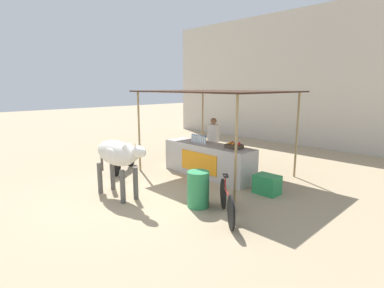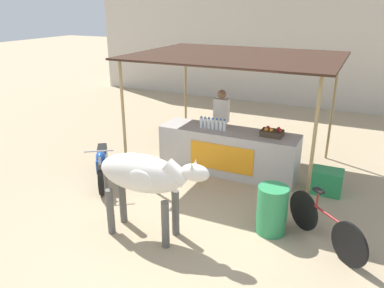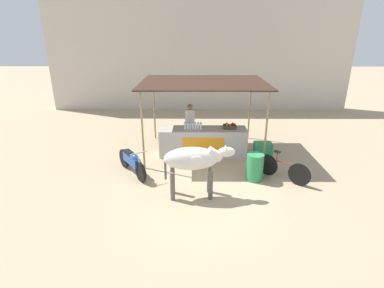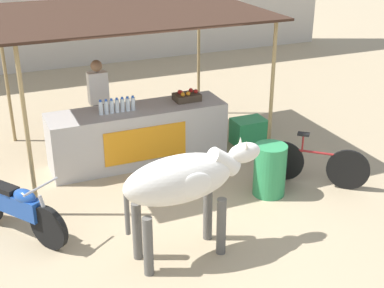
% 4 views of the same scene
% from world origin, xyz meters
% --- Properties ---
extents(ground_plane, '(60.00, 60.00, 0.00)m').
position_xyz_m(ground_plane, '(0.00, 0.00, 0.00)').
color(ground_plane, tan).
extents(building_wall_far, '(16.00, 0.50, 5.95)m').
position_xyz_m(building_wall_far, '(0.00, 8.83, 2.97)').
color(building_wall_far, beige).
rests_on(building_wall_far, ground).
extents(stall_counter, '(3.00, 0.82, 0.96)m').
position_xyz_m(stall_counter, '(0.00, 2.20, 0.48)').
color(stall_counter, '#B2ADA8').
rests_on(stall_counter, ground).
extents(stall_awning, '(4.20, 3.20, 2.52)m').
position_xyz_m(stall_awning, '(0.00, 2.50, 2.42)').
color(stall_awning, '#382319').
rests_on(stall_awning, ground).
extents(water_bottle_row, '(0.61, 0.07, 0.25)m').
position_xyz_m(water_bottle_row, '(-0.35, 2.15, 1.07)').
color(water_bottle_row, silver).
rests_on(water_bottle_row, stall_counter).
extents(fruit_crate, '(0.44, 0.32, 0.18)m').
position_xyz_m(fruit_crate, '(0.92, 2.25, 1.03)').
color(fruit_crate, '#3F3326').
rests_on(fruit_crate, stall_counter).
extents(vendor_behind_counter, '(0.34, 0.22, 1.65)m').
position_xyz_m(vendor_behind_counter, '(-0.46, 2.95, 0.85)').
color(vendor_behind_counter, '#383842').
rests_on(vendor_behind_counter, ground).
extents(cooler_box, '(0.60, 0.44, 0.48)m').
position_xyz_m(cooler_box, '(2.10, 2.10, 0.24)').
color(cooler_box, '#268C4C').
rests_on(cooler_box, ground).
extents(water_barrel, '(0.49, 0.49, 0.81)m').
position_xyz_m(water_barrel, '(1.46, 0.29, 0.40)').
color(water_barrel, '#2D8C51').
rests_on(water_barrel, ground).
extents(cow, '(1.83, 0.59, 1.44)m').
position_xyz_m(cow, '(-0.32, -0.65, 1.03)').
color(cow, silver).
rests_on(cow, ground).
extents(motorcycle_parked, '(1.10, 1.52, 0.90)m').
position_xyz_m(motorcycle_parked, '(-2.19, 0.63, 0.43)').
color(motorcycle_parked, black).
rests_on(motorcycle_parked, ground).
extents(bicycle_leaning, '(1.27, 1.13, 0.85)m').
position_xyz_m(bicycle_leaning, '(2.28, 0.29, 0.35)').
color(bicycle_leaning, black).
rests_on(bicycle_leaning, ground).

